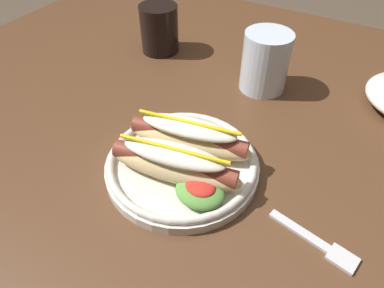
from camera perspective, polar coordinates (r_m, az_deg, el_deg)
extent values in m
plane|color=brown|center=(1.26, 1.64, -21.14)|extent=(8.00, 8.00, 0.00)
cube|color=#51331E|center=(0.68, 2.85, 6.04)|extent=(1.28, 1.01, 0.04)
cylinder|color=#51331E|center=(1.43, -9.52, 9.62)|extent=(0.06, 0.06, 0.70)
cylinder|color=silver|center=(0.53, -1.64, -3.68)|extent=(0.24, 0.24, 0.02)
torus|color=silver|center=(0.52, -1.67, -2.78)|extent=(0.23, 0.23, 0.01)
ellipsoid|color=#E0C184|center=(0.49, -2.98, -3.87)|extent=(0.21, 0.08, 0.04)
cylinder|color=brown|center=(0.48, -3.01, -3.24)|extent=(0.19, 0.06, 0.03)
ellipsoid|color=silver|center=(0.47, -3.09, -1.72)|extent=(0.16, 0.07, 0.02)
cylinder|color=yellow|center=(0.46, -3.14, -0.84)|extent=(0.16, 0.03, 0.01)
ellipsoid|color=#E0C184|center=(0.53, -0.53, 0.64)|extent=(0.21, 0.08, 0.04)
cylinder|color=brown|center=(0.52, -0.53, 1.27)|extent=(0.19, 0.06, 0.03)
ellipsoid|color=silver|center=(0.51, -0.55, 2.79)|extent=(0.16, 0.07, 0.02)
cylinder|color=yellow|center=(0.50, -0.55, 3.66)|extent=(0.16, 0.03, 0.01)
ellipsoid|color=#5B9942|center=(0.47, 1.38, -7.93)|extent=(0.07, 0.06, 0.02)
ellipsoid|color=red|center=(0.46, 1.41, -7.15)|extent=(0.04, 0.04, 0.01)
cube|color=silver|center=(0.48, 17.47, -13.66)|extent=(0.09, 0.03, 0.00)
cube|color=silver|center=(0.48, 23.90, -17.17)|extent=(0.04, 0.03, 0.00)
cylinder|color=black|center=(0.82, -5.49, 18.64)|extent=(0.09, 0.09, 0.11)
cylinder|color=silver|center=(0.69, 12.17, 13.30)|extent=(0.09, 0.09, 0.12)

